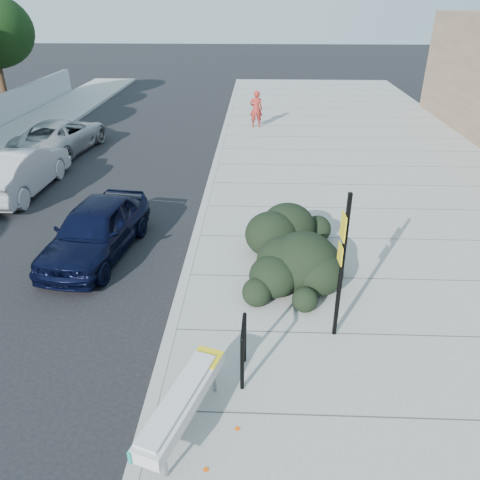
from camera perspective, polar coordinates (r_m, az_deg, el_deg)
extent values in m
plane|color=black|center=(9.46, -8.36, -11.42)|extent=(120.00, 120.00, 0.00)
cube|color=gray|center=(14.09, 18.41, 1.72)|extent=(11.20, 50.00, 0.15)
cube|color=#9E9E99|center=(13.61, -4.85, 2.25)|extent=(0.22, 50.00, 0.17)
cylinder|color=#332114|center=(30.12, -26.86, 15.97)|extent=(0.36, 0.36, 2.40)
cylinder|color=gray|center=(7.11, -11.28, -24.69)|extent=(0.05, 0.05, 0.41)
cylinder|color=gray|center=(7.01, -9.05, -25.51)|extent=(0.05, 0.05, 0.41)
cylinder|color=gray|center=(8.05, -5.07, -16.26)|extent=(0.05, 0.05, 0.41)
cylinder|color=gray|center=(7.96, -3.11, -16.81)|extent=(0.05, 0.05, 0.41)
cylinder|color=gray|center=(7.42, -7.99, -19.34)|extent=(0.56, 1.57, 0.04)
cylinder|color=gray|center=(7.32, -5.88, -20.01)|extent=(0.56, 1.57, 0.04)
cube|color=#B2B2B2|center=(7.27, -7.01, -18.91)|extent=(1.09, 2.18, 0.23)
cube|color=yellow|center=(7.72, -4.11, -14.06)|extent=(0.56, 0.55, 0.02)
cube|color=teal|center=(6.81, -12.75, -23.78)|extent=(0.13, 0.25, 0.20)
cylinder|color=black|center=(7.78, 0.27, -14.95)|extent=(0.07, 0.07, 1.02)
cylinder|color=black|center=(8.27, 0.56, -11.87)|extent=(0.07, 0.07, 1.02)
cylinder|color=black|center=(7.69, 0.43, -10.51)|extent=(0.09, 0.66, 0.07)
cube|color=black|center=(8.52, 12.27, -3.45)|extent=(0.07, 0.07, 2.91)
cube|color=yellow|center=(8.11, 12.47, 1.61)|extent=(0.04, 0.34, 0.47)
cube|color=yellow|center=(8.36, 12.11, -1.62)|extent=(0.04, 0.31, 0.36)
ellipsoid|color=black|center=(10.98, 6.40, -0.13)|extent=(2.48, 3.88, 1.35)
imported|color=black|center=(12.27, -17.18, 1.20)|extent=(2.18, 4.27, 1.39)
imported|color=#B7B7BC|center=(17.23, -25.40, 7.67)|extent=(1.72, 4.69, 1.53)
imported|color=#989B9D|center=(21.33, -20.99, 11.79)|extent=(2.87, 5.20, 1.38)
imported|color=maroon|center=(23.44, 1.97, 15.69)|extent=(0.67, 0.49, 1.72)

